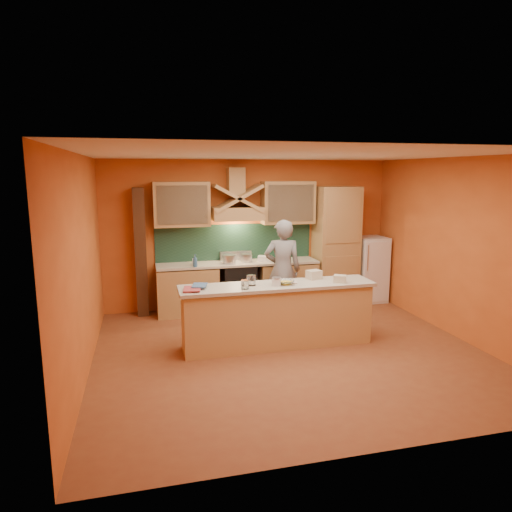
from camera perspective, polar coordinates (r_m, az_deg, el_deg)
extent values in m
cube|color=brown|center=(6.77, 4.23, -11.85)|extent=(5.50, 5.00, 0.01)
cube|color=white|center=(6.28, 4.58, 12.54)|extent=(5.50, 5.00, 0.01)
cube|color=#D26429|center=(8.76, -0.75, 2.78)|extent=(5.50, 0.02, 2.80)
cube|color=#D26429|center=(4.15, 15.38, -6.28)|extent=(5.50, 0.02, 2.80)
cube|color=#D26429|center=(6.11, -20.91, -1.26)|extent=(0.02, 5.00, 2.80)
cube|color=#D26429|center=(7.69, 24.24, 0.79)|extent=(0.02, 5.00, 2.80)
cube|color=tan|center=(8.46, -8.57, -4.32)|extent=(1.10, 0.60, 0.86)
cube|color=tan|center=(8.83, 3.83, -3.60)|extent=(1.10, 0.60, 0.86)
cube|color=beige|center=(8.49, -2.26, -0.90)|extent=(3.00, 0.62, 0.04)
cube|color=black|center=(8.59, -2.23, -3.85)|extent=(0.60, 0.58, 0.90)
cube|color=#183629|center=(8.70, -2.65, 1.72)|extent=(3.00, 0.03, 0.70)
cube|color=tan|center=(8.40, -2.37, 5.33)|extent=(0.92, 0.50, 0.24)
cube|color=tan|center=(8.47, -2.54, 9.30)|extent=(0.30, 0.30, 0.50)
cube|color=tan|center=(8.32, -9.29, 6.39)|extent=(1.00, 0.35, 0.80)
cube|color=tan|center=(8.72, 4.02, 6.68)|extent=(1.00, 0.35, 0.80)
cube|color=tan|center=(9.03, 9.94, 1.25)|extent=(0.80, 0.60, 2.30)
cube|color=white|center=(9.45, 14.01, -1.58)|extent=(0.58, 0.60, 1.30)
cube|color=#472816|center=(8.42, -14.22, 0.42)|extent=(0.20, 0.30, 2.30)
cube|color=tan|center=(6.86, 2.69, -7.62)|extent=(2.80, 0.55, 0.88)
cube|color=beige|center=(6.73, 2.72, -3.73)|extent=(2.90, 0.62, 0.05)
imported|color=gray|center=(7.99, 3.33, -1.74)|extent=(0.72, 0.54, 1.77)
cylinder|color=silver|center=(8.36, -3.38, -0.49)|extent=(0.27, 0.27, 0.17)
cylinder|color=silver|center=(8.51, -1.24, -0.38)|extent=(0.24, 0.24, 0.14)
imported|color=white|center=(8.28, -7.69, -0.53)|extent=(0.08, 0.09, 0.17)
imported|color=#366395|center=(8.10, -7.63, -0.59)|extent=(0.12, 0.12, 0.22)
imported|color=white|center=(8.67, 3.20, -0.30)|extent=(0.26, 0.26, 0.07)
cube|color=white|center=(8.60, 1.11, -0.30)|extent=(0.31, 0.27, 0.09)
imported|color=#AD3D41|center=(6.43, -9.06, -4.16)|extent=(0.28, 0.35, 0.03)
imported|color=#426592|center=(6.56, -7.95, -3.67)|extent=(0.27, 0.32, 0.02)
cylinder|color=silver|center=(6.63, -0.60, -3.05)|extent=(0.17, 0.17, 0.15)
cylinder|color=silver|center=(6.43, -1.39, -3.59)|extent=(0.14, 0.14, 0.13)
cube|color=silver|center=(6.63, 2.57, -3.26)|extent=(0.16, 0.16, 0.10)
imported|color=white|center=(6.72, 3.74, -3.28)|extent=(0.29, 0.29, 0.06)
cube|color=beige|center=(6.81, 4.13, -3.29)|extent=(0.26, 0.22, 0.02)
cube|color=beige|center=(7.08, 7.25, -2.32)|extent=(0.24, 0.21, 0.13)
cube|color=beige|center=(6.92, 10.44, -2.82)|extent=(0.22, 0.21, 0.11)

